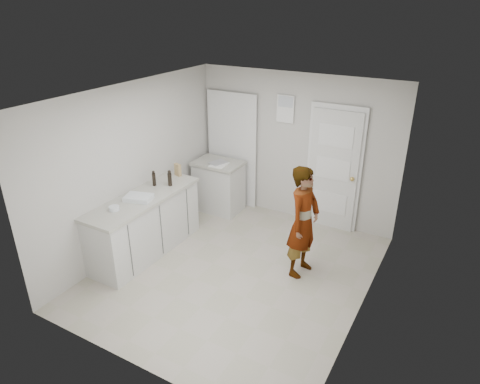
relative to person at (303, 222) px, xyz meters
The scene contains 12 objects.
ground 1.21m from the person, 150.10° to the right, with size 4.00×4.00×0.00m, color #A7A28C.
room_shell 1.80m from the person, 122.83° to the left, with size 4.00×4.00×4.00m.
main_counter 2.36m from the person, 163.71° to the right, with size 0.64×1.96×0.93m.
side_counter 2.35m from the person, 151.79° to the left, with size 0.84×0.61×0.93m.
person is the anchor object (origin of this frame).
cake_mix_box 2.30m from the person, behind, with size 0.12×0.05×0.20m, color #95774A.
spice_jar 2.20m from the person, behind, with size 0.05×0.05×0.08m, color tan.
oil_cruet_a 2.15m from the person, behind, with size 0.06×0.06×0.25m.
oil_cruet_b 2.37m from the person, behind, with size 0.05×0.05×0.25m.
baking_dish 2.35m from the person, 160.90° to the right, with size 0.43×0.36×0.07m.
egg_bowl 2.57m from the person, 152.67° to the right, with size 0.14×0.14×0.06m.
papers 2.19m from the person, 153.33° to the left, with size 0.26×0.33×0.01m, color white.
Camera 1 is at (2.54, -4.38, 3.56)m, focal length 32.00 mm.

